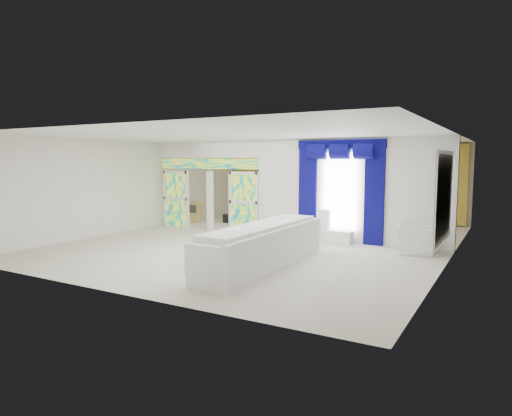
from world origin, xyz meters
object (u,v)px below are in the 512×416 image
Objects in this scene: coffee_table at (221,249)px; console_table at (334,237)px; white_sofa at (264,248)px; armchair at (414,240)px; grand_piano at (257,208)px.

console_table is (1.69, 3.29, -0.03)m from coffee_table.
white_sofa reaches higher than coffee_table.
grand_piano reaches higher than armchair.
white_sofa is at bearing -12.53° from coffee_table.
console_table is at bearing 62.85° from coffee_table.
coffee_table is at bearing -73.96° from grand_piano.
white_sofa is 2.57× the size of grand_piano.
armchair reaches higher than console_table.
grand_piano is at bearing 119.89° from white_sofa.
armchair is (2.28, -0.34, 0.15)m from console_table.
coffee_table is at bearing 115.84° from armchair.
white_sofa reaches higher than console_table.
grand_piano is (-2.97, 7.01, 0.22)m from coffee_table.
console_table is (0.34, 3.59, -0.24)m from white_sofa.
coffee_table is 4.95m from armchair.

